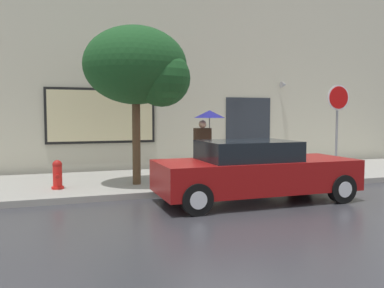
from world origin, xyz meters
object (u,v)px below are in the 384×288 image
at_px(parked_car, 254,171).
at_px(pedestrian_with_umbrella, 207,125).
at_px(street_tree, 141,68).
at_px(fire_hydrant, 57,175).
at_px(stop_sign, 338,112).

bearing_deg(parked_car, pedestrian_with_umbrella, 91.10).
distance_m(pedestrian_with_umbrella, street_tree, 2.64).
bearing_deg(fire_hydrant, stop_sign, -2.94).
height_order(street_tree, stop_sign, street_tree).
distance_m(pedestrian_with_umbrella, stop_sign, 3.92).
bearing_deg(street_tree, pedestrian_with_umbrella, 17.84).
relative_size(fire_hydrant, pedestrian_with_umbrella, 0.36).
bearing_deg(fire_hydrant, street_tree, -1.22).
bearing_deg(pedestrian_with_umbrella, stop_sign, -15.31).
height_order(parked_car, street_tree, street_tree).
bearing_deg(street_tree, fire_hydrant, 178.78).
xyz_separation_m(parked_car, fire_hydrant, (-4.22, 2.23, -0.20)).
height_order(fire_hydrant, stop_sign, stop_sign).
relative_size(pedestrian_with_umbrella, street_tree, 0.48).
bearing_deg(parked_car, stop_sign, 26.12).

